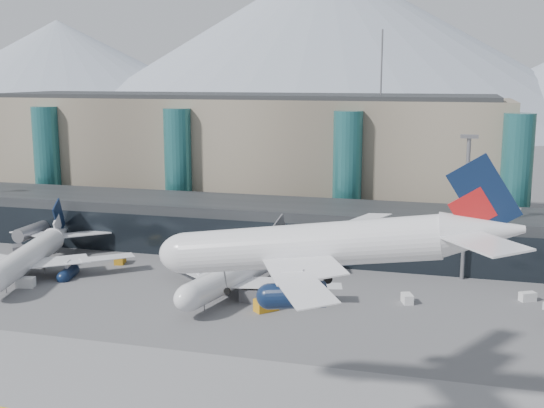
{
  "coord_description": "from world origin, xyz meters",
  "views": [
    {
      "loc": [
        28.4,
        -72.98,
        35.69
      ],
      "look_at": [
        -0.54,
        32.0,
        14.95
      ],
      "focal_mm": 45.0,
      "sensor_mm": 36.0,
      "label": 1
    }
  ],
  "objects": [
    {
      "name": "concourse",
      "position": [
        -0.02,
        57.73,
        4.97
      ],
      "size": [
        170.0,
        27.0,
        10.0
      ],
      "color": "black",
      "rests_on": "ground"
    },
    {
      "name": "veh_d",
      "position": [
        40.17,
        38.43,
        0.72
      ],
      "size": [
        2.87,
        2.41,
        1.45
      ],
      "primitive_type": "cube",
      "rotation": [
        0.0,
        0.0,
        0.5
      ],
      "color": "silver",
      "rests_on": "ground"
    },
    {
      "name": "veh_b",
      "position": [
        -33.26,
        40.96,
        0.8
      ],
      "size": [
        2.28,
        3.08,
        1.6
      ],
      "primitive_type": "cube",
      "rotation": [
        0.0,
        0.0,
        1.8
      ],
      "color": "#C38417",
      "rests_on": "ground"
    },
    {
      "name": "hero_jet",
      "position": [
        18.01,
        -9.21,
        20.58
      ],
      "size": [
        36.68,
        37.98,
        12.23
      ],
      "rotation": [
        0.0,
        -0.13,
        -0.01
      ],
      "color": "silver",
      "rests_on": "ground"
    },
    {
      "name": "mountain_ridge",
      "position": [
        15.97,
        380.0,
        45.74
      ],
      "size": [
        910.0,
        400.0,
        110.0
      ],
      "color": "gray",
      "rests_on": "ground"
    },
    {
      "name": "veh_g",
      "position": [
        21.64,
        32.29,
        0.74
      ],
      "size": [
        2.24,
        2.88,
        1.48
      ],
      "primitive_type": "cube",
      "rotation": [
        0.0,
        0.0,
        -1.23
      ],
      "color": "silver",
      "rests_on": "ground"
    },
    {
      "name": "jet_parked_mid",
      "position": [
        -5.27,
        32.46,
        4.49
      ],
      "size": [
        35.98,
        36.95,
        11.88
      ],
      "rotation": [
        0.0,
        0.0,
        1.35
      ],
      "color": "silver",
      "rests_on": "ground"
    },
    {
      "name": "veh_h",
      "position": [
        1.05,
        22.86,
        0.99
      ],
      "size": [
        3.81,
        3.92,
        1.98
      ],
      "primitive_type": "cube",
      "rotation": [
        0.0,
        0.0,
        0.83
      ],
      "color": "#C38417",
      "rests_on": "ground"
    },
    {
      "name": "veh_a",
      "position": [
        -41.77,
        23.3,
        0.86
      ],
      "size": [
        3.35,
        2.35,
        1.71
      ],
      "primitive_type": "cube",
      "rotation": [
        0.0,
        0.0,
        0.22
      ],
      "color": "silver",
      "rests_on": "ground"
    },
    {
      "name": "ground",
      "position": [
        0.0,
        0.0,
        0.0
      ],
      "size": [
        900.0,
        900.0,
        0.0
      ],
      "primitive_type": "plane",
      "color": "#515154",
      "rests_on": "ground"
    },
    {
      "name": "teal_towers",
      "position": [
        -14.99,
        74.01,
        14.01
      ],
      "size": [
        116.4,
        19.4,
        46.0
      ],
      "color": "#256567",
      "rests_on": "ground"
    },
    {
      "name": "lightmast_mid",
      "position": [
        30.0,
        48.0,
        14.42
      ],
      "size": [
        3.0,
        1.2,
        25.6
      ],
      "color": "slate",
      "rests_on": "ground"
    },
    {
      "name": "jet_parked_left",
      "position": [
        -46.01,
        32.53,
        4.74
      ],
      "size": [
        37.84,
        38.98,
        12.53
      ],
      "rotation": [
        0.0,
        0.0,
        1.81
      ],
      "color": "silver",
      "rests_on": "ground"
    },
    {
      "name": "veh_f",
      "position": [
        -56.32,
        41.45,
        0.96
      ],
      "size": [
        3.54,
        3.83,
        1.92
      ],
      "primitive_type": "cube",
      "rotation": [
        0.0,
        0.0,
        2.23
      ],
      "color": "#4A4A4F",
      "rests_on": "ground"
    },
    {
      "name": "veh_c",
      "position": [
        -2.1,
        26.24,
        1.12
      ],
      "size": [
        4.28,
        2.63,
        2.25
      ],
      "primitive_type": "cube",
      "rotation": [
        0.0,
        0.0,
        -0.13
      ],
      "color": "#4A4A4F",
      "rests_on": "ground"
    },
    {
      "name": "terminal_main",
      "position": [
        -25.0,
        90.0,
        15.44
      ],
      "size": [
        130.0,
        30.0,
        31.0
      ],
      "color": "gray",
      "rests_on": "ground"
    }
  ]
}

